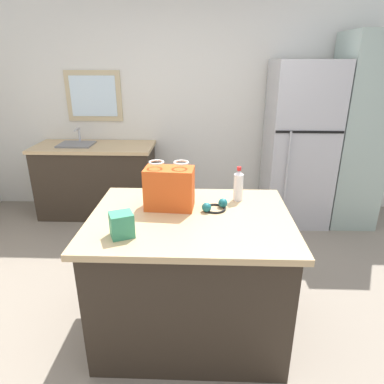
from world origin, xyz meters
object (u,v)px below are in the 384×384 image
at_px(tall_cabinet, 356,133).
at_px(small_box, 122,225).
at_px(refrigerator, 298,145).
at_px(bottle, 238,185).
at_px(shopping_bag, 169,188).
at_px(kitchen_island, 190,275).
at_px(ear_defenders, 215,206).

height_order(tall_cabinet, small_box, tall_cabinet).
distance_m(refrigerator, bottle, 1.84).
bearing_deg(tall_cabinet, small_box, -134.87).
xyz_separation_m(small_box, bottle, (0.71, 0.56, 0.04)).
relative_size(shopping_bag, small_box, 2.36).
distance_m(kitchen_island, shopping_bag, 0.62).
bearing_deg(shopping_bag, tall_cabinet, 42.43).
xyz_separation_m(tall_cabinet, ear_defenders, (-1.64, -1.80, -0.14)).
height_order(kitchen_island, bottle, bottle).
bearing_deg(refrigerator, shopping_bag, -126.42).
relative_size(small_box, bottle, 0.57).
bearing_deg(tall_cabinet, bottle, -132.18).
bearing_deg(ear_defenders, tall_cabinet, 47.64).
bearing_deg(shopping_bag, bottle, 17.92).
distance_m(tall_cabinet, ear_defenders, 2.44).
distance_m(kitchen_island, bottle, 0.71).
bearing_deg(ear_defenders, refrigerator, 60.76).
relative_size(refrigerator, ear_defenders, 8.86).
height_order(kitchen_island, ear_defenders, ear_defenders).
bearing_deg(bottle, kitchen_island, -139.09).
height_order(shopping_bag, ear_defenders, shopping_bag).
bearing_deg(shopping_bag, small_box, -119.58).
height_order(refrigerator, small_box, refrigerator).
relative_size(small_box, ear_defenders, 0.68).
xyz_separation_m(refrigerator, shopping_bag, (-1.31, -1.78, 0.12)).
xyz_separation_m(refrigerator, bottle, (-0.84, -1.63, 0.09)).
bearing_deg(kitchen_island, refrigerator, 58.56).
height_order(kitchen_island, small_box, small_box).
bearing_deg(tall_cabinet, ear_defenders, -132.36).
bearing_deg(small_box, refrigerator, 54.78).
distance_m(bottle, ear_defenders, 0.26).
relative_size(kitchen_island, ear_defenders, 6.24).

